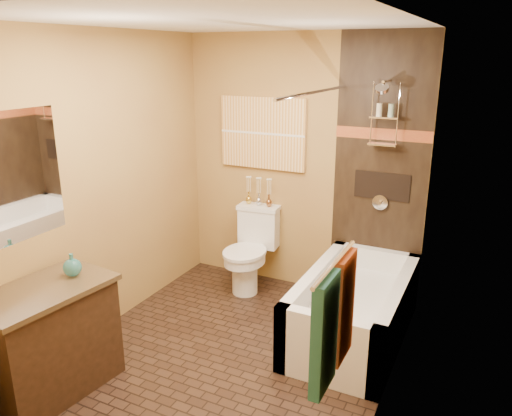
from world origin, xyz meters
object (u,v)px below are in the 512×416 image
Objects in this scene: bathtub at (354,313)px; vanity at (49,340)px; toilet at (251,249)px; sunset_painting at (263,133)px.

bathtub is 1.57× the size of vanity.
toilet is at bearing 82.44° from vanity.
vanity is (-0.53, -2.34, -1.15)m from sunset_painting.
bathtub is at bearing -31.18° from sunset_painting.
toilet is 2.14m from vanity.
toilet is 0.86× the size of vanity.
sunset_painting reaches higher than toilet.
vanity is at bearing -102.68° from sunset_painting.
bathtub is (1.20, -0.73, -1.33)m from sunset_painting.
sunset_painting is 0.94× the size of vanity.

